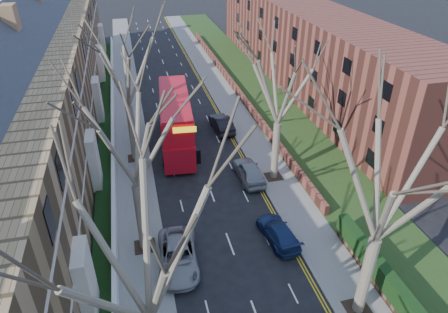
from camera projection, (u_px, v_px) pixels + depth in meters
pavement_left at (128, 111)px, 46.21m from camera, size 3.00×102.00×0.12m
pavement_right at (228, 102)px, 48.67m from camera, size 3.00×102.00×0.12m
terrace_left at (35, 100)px, 35.17m from camera, size 9.70×78.00×13.60m
flats_right at (306, 46)px, 51.83m from camera, size 13.97×54.00×10.00m
front_wall_left at (113, 141)px, 38.92m from camera, size 0.30×78.00×1.00m
grass_verge_right at (263, 98)px, 49.55m from camera, size 6.00×102.00×0.06m
tree_left_mid at (139, 242)px, 13.89m from camera, size 10.50×10.50×14.71m
tree_left_far at (129, 126)px, 22.39m from camera, size 10.15×10.15×14.22m
tree_left_dist at (122, 58)px, 32.23m from camera, size 10.50×10.50×14.71m
tree_right_mid at (394, 170)px, 17.89m from camera, size 10.50×10.50×14.71m
tree_right_far at (281, 75)px, 29.73m from camera, size 10.15×10.15×14.22m
double_decker_bus at (176, 122)px, 38.33m from camera, size 3.79×12.25×5.00m
car_left_far at (178, 256)px, 25.46m from camera, size 2.85×5.47×1.47m
car_right_near at (278, 232)px, 27.54m from camera, size 2.24×4.60×1.29m
car_right_mid at (249, 171)px, 33.90m from camera, size 1.98×4.74×1.60m
car_right_far at (221, 123)px, 41.86m from camera, size 1.95×4.83×1.56m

